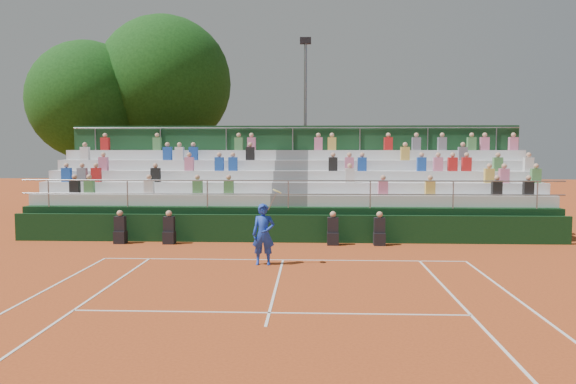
{
  "coord_description": "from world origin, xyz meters",
  "views": [
    {
      "loc": [
        0.87,
        -16.78,
        3.39
      ],
      "look_at": [
        0.0,
        3.5,
        1.8
      ],
      "focal_mm": 35.0,
      "sensor_mm": 36.0,
      "label": 1
    }
  ],
  "objects_px": {
    "tennis_player": "(264,234)",
    "tree_east": "(165,83)",
    "tree_west": "(88,101)",
    "floodlight_mast": "(305,112)"
  },
  "relations": [
    {
      "from": "tennis_player",
      "to": "tree_east",
      "type": "bearing_deg",
      "value": 114.49
    },
    {
      "from": "tennis_player",
      "to": "tree_west",
      "type": "distance_m",
      "value": 17.77
    },
    {
      "from": "tree_west",
      "to": "floodlight_mast",
      "type": "distance_m",
      "value": 11.59
    },
    {
      "from": "tree_west",
      "to": "tree_east",
      "type": "height_order",
      "value": "tree_east"
    },
    {
      "from": "tree_east",
      "to": "tennis_player",
      "type": "bearing_deg",
      "value": -65.51
    },
    {
      "from": "tree_west",
      "to": "floodlight_mast",
      "type": "bearing_deg",
      "value": 5.16
    },
    {
      "from": "tree_west",
      "to": "tree_east",
      "type": "bearing_deg",
      "value": 19.12
    },
    {
      "from": "tree_west",
      "to": "floodlight_mast",
      "type": "xyz_separation_m",
      "value": [
        11.53,
        1.04,
        -0.56
      ]
    },
    {
      "from": "tree_west",
      "to": "tree_east",
      "type": "xyz_separation_m",
      "value": [
        3.78,
        1.31,
        1.05
      ]
    },
    {
      "from": "tennis_player",
      "to": "tree_west",
      "type": "relative_size",
      "value": 0.25
    }
  ]
}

